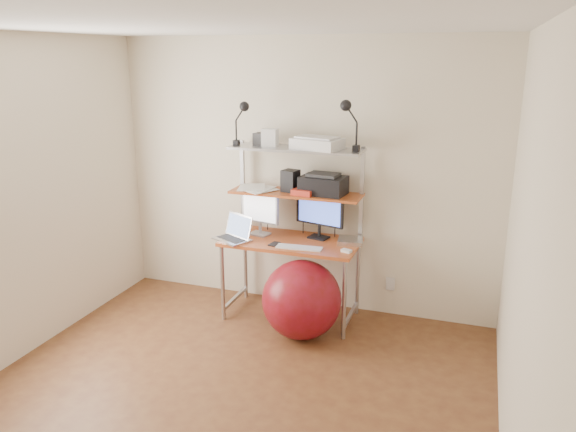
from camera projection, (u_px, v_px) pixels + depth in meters
name	position (u px, v px, depth m)	size (l,w,h in m)	color
room	(218.00, 232.00, 3.54)	(3.60, 3.60, 3.60)	brown
computer_desk	(293.00, 215.00, 4.99)	(1.20, 0.60, 1.57)	#B75023
wall_outlet	(390.00, 284.00, 5.16)	(0.08, 0.01, 0.12)	silver
monitor_silver	(260.00, 210.00, 5.10)	(0.38, 0.17, 0.43)	#B2B3B7
monitor_black	(320.00, 212.00, 5.00)	(0.46, 0.18, 0.47)	black
laptop	(235.00, 234.00, 5.01)	(0.40, 0.37, 0.28)	#BCBDC1
keyboard	(299.00, 248.00, 4.79)	(0.39, 0.11, 0.01)	silver
mouse	(346.00, 251.00, 4.69)	(0.08, 0.05, 0.02)	silver
mac_mini	(350.00, 241.00, 4.91)	(0.21, 0.21, 0.04)	#BCBDC1
phone	(274.00, 244.00, 4.88)	(0.06, 0.12, 0.01)	black
printer	(323.00, 184.00, 4.90)	(0.41, 0.30, 0.19)	black
nas_cube	(290.00, 181.00, 5.00)	(0.13, 0.13, 0.19)	black
red_box	(303.00, 192.00, 4.89)	(0.18, 0.12, 0.05)	red
scanner	(317.00, 143.00, 4.80)	(0.46, 0.36, 0.11)	silver
box_white	(270.00, 137.00, 4.95)	(0.13, 0.11, 0.15)	silver
box_grey	(261.00, 139.00, 5.02)	(0.11, 0.11, 0.11)	#2A2A2C
clip_lamp_left	(243.00, 114.00, 4.90)	(0.16, 0.09, 0.39)	black
clip_lamp_right	(348.00, 114.00, 4.62)	(0.17, 0.09, 0.42)	black
exercise_ball	(302.00, 300.00, 4.74)	(0.68, 0.68, 0.68)	maroon
paper_stack	(256.00, 188.00, 5.10)	(0.43, 0.41, 0.02)	white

